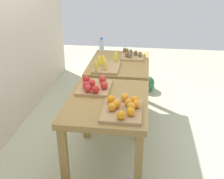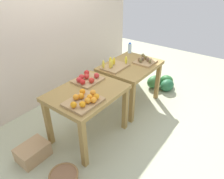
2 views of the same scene
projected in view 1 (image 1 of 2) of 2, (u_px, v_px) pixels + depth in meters
The scene contains 9 objects.
ground_plane at pixel (114, 134), 3.54m from camera, with size 8.00×8.00×0.00m, color #B0B492.
display_table_left at pixel (108, 110), 2.75m from camera, with size 1.04×0.80×0.79m.
display_table_right at pixel (119, 70), 3.76m from camera, with size 1.04×0.80×0.79m.
orange_bin at pixel (123, 108), 2.46m from camera, with size 0.45×0.36×0.11m.
apple_bin at pixel (94, 86), 2.89m from camera, with size 0.40×0.34×0.11m.
banana_crate at pixel (106, 66), 3.46m from camera, with size 0.44×0.32×0.17m.
kiwi_bin at pixel (132, 55), 3.87m from camera, with size 0.36×0.32×0.10m.
water_bottle at pixel (102, 45), 4.12m from camera, with size 0.07×0.07×0.21m.
watermelon_pile at pixel (139, 82), 4.76m from camera, with size 0.59×0.62×0.27m.
Camera 1 is at (-2.94, -0.36, 2.03)m, focal length 43.81 mm.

